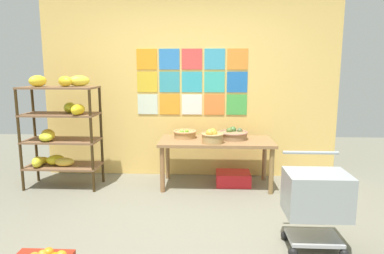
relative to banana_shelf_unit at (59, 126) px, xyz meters
The scene contains 9 objects.
ground 2.27m from the banana_shelf_unit, 37.38° to the right, with size 9.76×9.76×0.00m, color slate.
back_wall_with_art 1.89m from the banana_shelf_unit, 20.50° to the left, with size 4.24×0.07×2.89m.
banana_shelf_unit is the anchor object (origin of this frame).
display_table 2.09m from the banana_shelf_unit, ahead, with size 1.50×0.68×0.63m.
fruit_basket_centre 2.31m from the banana_shelf_unit, ahead, with size 0.40×0.40×0.16m.
fruit_basket_back_right 1.66m from the banana_shelf_unit, ahead, with size 0.32×0.32×0.13m.
fruit_basket_left 2.02m from the banana_shelf_unit, ahead, with size 0.29×0.29×0.19m.
produce_crate_under_table 2.43m from the banana_shelf_unit, ahead, with size 0.46×0.36×0.18m, color red.
shopping_cart 3.27m from the banana_shelf_unit, 27.23° to the right, with size 0.53×0.44×0.83m.
Camera 1 is at (0.28, -3.08, 1.57)m, focal length 32.14 mm.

